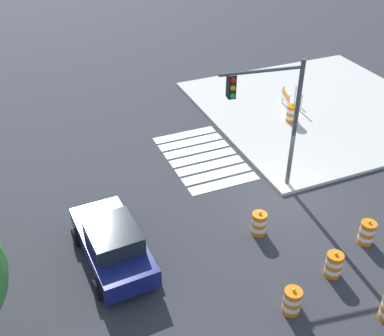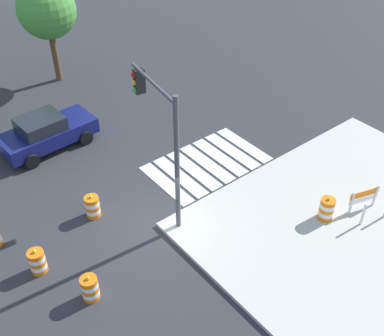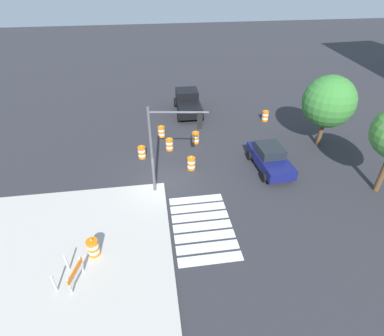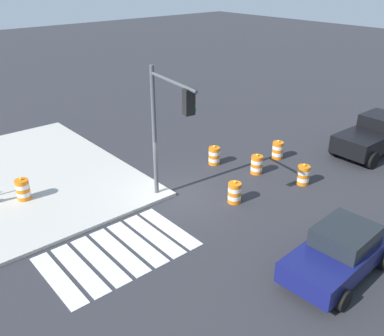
{
  "view_description": "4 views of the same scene",
  "coord_description": "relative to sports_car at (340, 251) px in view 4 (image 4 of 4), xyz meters",
  "views": [
    {
      "loc": [
        -12.94,
        9.5,
        12.01
      ],
      "look_at": [
        1.9,
        3.23,
        1.1
      ],
      "focal_mm": 44.57,
      "sensor_mm": 36.0,
      "label": 1
    },
    {
      "loc": [
        -6.93,
        -10.85,
        12.8
      ],
      "look_at": [
        2.4,
        0.84,
        1.11
      ],
      "focal_mm": 44.54,
      "sensor_mm": 36.0,
      "label": 2
    },
    {
      "loc": [
        15.67,
        -0.5,
        11.99
      ],
      "look_at": [
        -0.11,
        1.84,
        1.06
      ],
      "focal_mm": 28.52,
      "sensor_mm": 36.0,
      "label": 3
    },
    {
      "loc": [
        9.78,
        12.56,
        9.0
      ],
      "look_at": [
        -0.25,
        0.77,
        1.55
      ],
      "focal_mm": 39.18,
      "sensor_mm": 36.0,
      "label": 4
    }
  ],
  "objects": [
    {
      "name": "traffic_barrel_crosswalk_end",
      "position": [
        -4.24,
        -4.47,
        -0.36
      ],
      "size": [
        0.56,
        0.56,
        1.02
      ],
      "color": "orange",
      "rests_on": "ground"
    },
    {
      "name": "traffic_light_pole",
      "position": [
        1.64,
        -6.81,
        3.1
      ],
      "size": [
        0.7,
        3.26,
        5.5
      ],
      "color": "#4C4C51",
      "rests_on": "sidewalk_corner"
    },
    {
      "name": "traffic_barrel_on_sidewalk",
      "position": [
        6.09,
        -11.08,
        -0.21
      ],
      "size": [
        0.56,
        0.56,
        1.02
      ],
      "color": "orange",
      "rests_on": "sidewalk_corner"
    },
    {
      "name": "crosswalk_stripes",
      "position": [
        4.88,
        -5.54,
        -0.8
      ],
      "size": [
        5.1,
        3.2,
        0.02
      ],
      "color": "silver",
      "rests_on": "ground"
    },
    {
      "name": "traffic_barrel_median_near",
      "position": [
        -3.46,
        -6.59,
        -0.36
      ],
      "size": [
        0.56,
        0.56,
        1.02
      ],
      "color": "orange",
      "rests_on": "ground"
    },
    {
      "name": "traffic_barrel_median_far",
      "position": [
        -0.67,
        -5.33,
        -0.36
      ],
      "size": [
        0.56,
        0.56,
        1.02
      ],
      "color": "orange",
      "rests_on": "ground"
    },
    {
      "name": "ground_plane",
      "position": [
        0.88,
        -7.34,
        -0.81
      ],
      "size": [
        120.0,
        120.0,
        0.0
      ],
      "primitive_type": "plane",
      "color": "#2D2D33"
    },
    {
      "name": "traffic_barrel_near_corner",
      "position": [
        -2.62,
        -8.67,
        -0.36
      ],
      "size": [
        0.56,
        0.56,
        1.02
      ],
      "color": "orange",
      "rests_on": "ground"
    },
    {
      "name": "traffic_barrel_lane_center",
      "position": [
        -5.61,
        -7.06,
        -0.36
      ],
      "size": [
        0.56,
        0.56,
        1.02
      ],
      "color": "orange",
      "rests_on": "ground"
    },
    {
      "name": "pickup_truck",
      "position": [
        -10.26,
        -4.27,
        0.16
      ],
      "size": [
        5.17,
        2.39,
        1.92
      ],
      "color": "black",
      "rests_on": "ground"
    },
    {
      "name": "sports_car",
      "position": [
        0.0,
        0.0,
        0.0
      ],
      "size": [
        4.39,
        2.31,
        1.63
      ],
      "color": "navy",
      "rests_on": "ground"
    }
  ]
}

